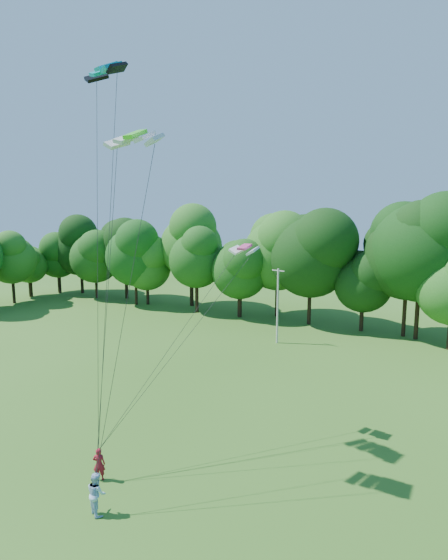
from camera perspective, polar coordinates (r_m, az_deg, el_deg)
The scene contains 9 objects.
ground at distance 21.24m, azimuth -22.04°, elevation -27.83°, with size 160.00×160.00×0.00m, color #2F5D19.
utility_pole at distance 42.56m, azimuth 7.01°, elevation -3.25°, with size 1.44×0.43×7.32m.
kite_flyer_left at distance 23.01m, azimuth -16.01°, elevation -22.10°, with size 0.58×0.38×1.58m, color maroon.
kite_flyer_right at distance 20.91m, azimuth -16.31°, elevation -25.15°, with size 0.88×0.69×1.81m, color #AECDF1.
kite_teal at distance 25.54m, azimuth -15.13°, elevation 25.34°, with size 2.82×1.73×0.65m.
kite_green at distance 20.94m, azimuth -11.51°, elevation 18.15°, with size 2.74×1.40×0.60m.
kite_pink at distance 24.57m, azimuth 2.70°, elevation 4.34°, with size 1.70×0.91×0.34m.
tree_back_west at distance 61.37m, azimuth -11.57°, elevation 4.24°, with size 8.87×8.87×12.90m.
tree_back_center at distance 46.97m, azimuth 24.42°, elevation 4.56°, with size 10.79×10.79×15.69m.
Camera 1 is at (14.37, -9.58, 12.36)m, focal length 28.00 mm.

